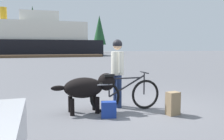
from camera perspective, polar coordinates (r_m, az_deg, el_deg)
The scene contains 12 objects.
ground_plane at distance 5.74m, azimuth 5.32°, elevation -9.55°, with size 160.00×160.00×0.00m, color slate.
bicycle at distance 5.47m, azimuth 3.33°, elevation -6.12°, with size 1.75×0.44×0.91m.
person_cyclist at distance 5.73m, azimuth 1.36°, elevation 0.84°, with size 0.32×0.53×1.70m.
dog at distance 5.31m, azimuth -5.93°, elevation -4.28°, with size 1.48×0.55×0.90m.
backpack at distance 5.32m, azimuth 14.94°, elevation -8.07°, with size 0.28×0.20×0.52m, color #8C7251.
handbag_pannier at distance 4.98m, azimuth -0.83°, elevation -9.84°, with size 0.32×0.18×0.35m, color navy.
dock_pier at distance 36.59m, azimuth -16.00°, elevation 3.38°, with size 17.24×2.39×0.40m, color brown.
ferry_boat at distance 43.98m, azimuth -20.85°, elevation 7.13°, with size 26.90×8.57×8.41m.
sailboat_moored at distance 47.34m, azimuth -17.88°, elevation 4.12°, with size 8.60×2.41×7.20m.
pine_tree_center at distance 61.21m, azimuth -19.12°, elevation 10.72°, with size 2.91×2.91×11.79m.
pine_tree_far_right at distance 64.66m, azimuth -3.16°, elevation 9.91°, with size 3.65×3.65×10.38m.
pine_tree_mid_back at distance 69.45m, azimuth -20.82°, elevation 9.90°, with size 3.88×3.88×10.94m.
Camera 1 is at (-2.20, -5.09, 1.50)m, focal length 36.65 mm.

